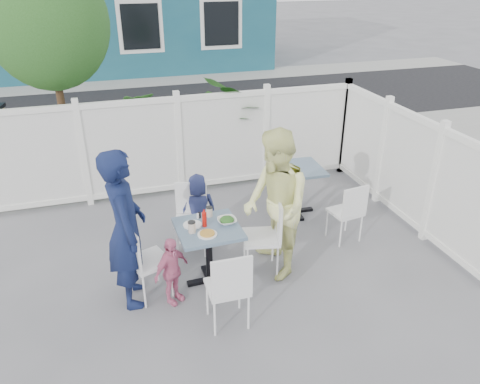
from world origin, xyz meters
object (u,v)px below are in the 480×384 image
object	(u,v)px
toddler	(172,271)
man	(126,229)
chair_near	(229,285)
woman	(276,206)
chair_back	(191,212)
spare_table	(297,178)
chair_right	(268,230)
chair_left	(142,257)
main_table	(209,240)
boy	(198,209)

from	to	relation	value
toddler	man	bearing A→B (deg)	119.92
chair_near	woman	distance (m)	1.18
toddler	chair_back	bearing A→B (deg)	31.75
spare_table	toddler	world-z (taller)	toddler
chair_back	man	world-z (taller)	man
woman	chair_right	bearing A→B (deg)	-112.49
chair_left	chair_near	distance (m)	1.08
chair_near	main_table	bearing A→B (deg)	91.61
chair_back	man	xyz separation A→B (m)	(-0.85, -0.83, 0.38)
main_table	chair_right	world-z (taller)	chair_right
man	main_table	bearing A→B (deg)	-87.00
chair_left	chair_back	world-z (taller)	chair_left
chair_back	toddler	size ratio (longest dim) A/B	1.11
man	boy	bearing A→B (deg)	-45.38
chair_left	man	size ratio (longest dim) A/B	0.52
chair_near	man	distance (m)	1.24
chair_right	boy	bearing A→B (deg)	48.60
main_table	man	distance (m)	0.95
spare_table	chair_right	size ratio (longest dim) A/B	0.77
main_table	spare_table	world-z (taller)	main_table
main_table	chair_left	xyz separation A→B (m)	(-0.76, -0.06, -0.04)
chair_right	man	xyz separation A→B (m)	(-1.62, -0.06, 0.34)
chair_back	boy	bearing A→B (deg)	-120.55
chair_right	woman	bearing A→B (deg)	-100.29
chair_right	chair_back	world-z (taller)	chair_right
chair_right	man	distance (m)	1.66
chair_back	woman	xyz separation A→B (m)	(0.84, -0.80, 0.38)
man	chair_right	bearing A→B (deg)	-87.61
chair_right	woman	world-z (taller)	woman
toddler	boy	bearing A→B (deg)	28.85
spare_table	man	world-z (taller)	man
spare_table	chair_right	bearing A→B (deg)	-125.93
man	chair_left	bearing A→B (deg)	-98.18
main_table	chair_left	distance (m)	0.77
chair_back	boy	distance (m)	0.17
chair_back	toddler	bearing A→B (deg)	82.40
spare_table	man	size ratio (longest dim) A/B	0.41
chair_back	toddler	xyz separation A→B (m)	(-0.43, -1.03, -0.12)
man	boy	size ratio (longest dim) A/B	1.84
chair_near	boy	distance (m)	1.71
chair_near	boy	bearing A→B (deg)	88.45
chair_left	chair_near	xyz separation A→B (m)	(0.78, -0.75, -0.01)
main_table	woman	distance (m)	0.86
chair_left	man	distance (m)	0.38
spare_table	man	bearing A→B (deg)	-152.52
chair_left	chair_right	size ratio (longest dim) A/B	0.96
chair_back	main_table	bearing A→B (deg)	108.29
boy	toddler	bearing A→B (deg)	67.13
chair_right	boy	xyz separation A→B (m)	(-0.65, 0.89, -0.07)
chair_back	boy	xyz separation A→B (m)	(0.12, 0.11, -0.03)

